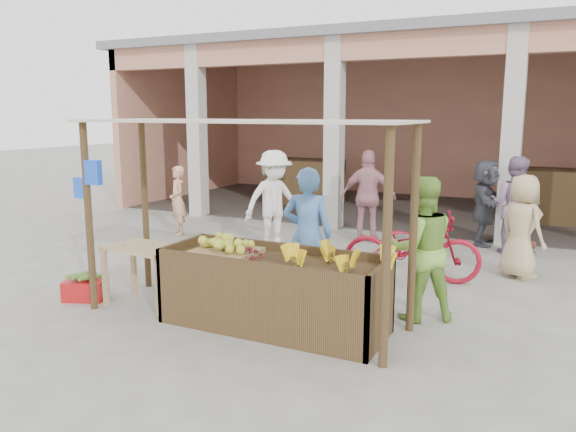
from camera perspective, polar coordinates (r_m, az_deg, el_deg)
The scene contains 21 objects.
ground at distance 6.91m, azimuth -5.21°, elevation -10.47°, with size 60.00×60.00×0.00m, color slate.
market_building at distance 14.81m, azimuth 13.40°, elevation 11.09°, with size 14.40×6.40×4.20m.
fruit_stall at distance 6.54m, azimuth -1.49°, elevation -7.93°, with size 2.60×0.95×0.80m, color #513A20.
stall_awning at distance 6.53m, azimuth -5.34°, elevation 6.14°, with size 4.09×1.35×2.39m.
banana_heap at distance 6.14m, azimuth 4.99°, elevation -4.40°, with size 1.03×0.56×0.19m, color yellow, non-canonical shape.
melon_tray at distance 6.72m, azimuth -6.36°, elevation -3.14°, with size 0.74×0.64×0.20m.
berry_heap at distance 6.53m, azimuth -3.99°, elevation -3.75°, with size 0.40×0.32×0.13m, color maroon.
side_table at distance 7.48m, azimuth -14.40°, elevation -4.00°, with size 0.99×0.69×0.78m.
papaya_pile at distance 7.43m, azimuth -14.48°, elevation -2.23°, with size 0.70×0.40×0.20m, color #3D812A, non-canonical shape.
red_crate at distance 8.04m, azimuth -19.89°, elevation -7.03°, with size 0.52×0.37×0.27m, color #B21315.
plantain_bundle at distance 7.99m, azimuth -19.96°, elevation -5.81°, with size 0.43×0.30×0.09m, color #53812E, non-canonical shape.
produce_sacks at distance 11.28m, azimuth 22.92°, elevation -1.54°, with size 0.74×0.69×0.56m.
vendor_blue at distance 7.31m, azimuth 1.99°, elevation -1.50°, with size 0.71×0.52×1.90m, color #5089CD.
vendor_green at distance 6.86m, azimuth 13.35°, elevation -2.89°, with size 0.88×0.51×1.83m, color #7FB340.
motorcycle at distance 8.43m, azimuth 12.49°, elevation -2.96°, with size 2.08×0.72×1.09m, color maroon.
shopper_a at distance 10.07m, azimuth -1.43°, elevation 1.96°, with size 1.26×0.63×1.96m, color white.
shopper_b at distance 10.83m, azimuth 8.18°, elevation 2.29°, with size 1.11×0.59×1.89m, color #C07F89.
shopper_c at distance 9.08m, azimuth 22.69°, elevation -0.48°, with size 0.84×0.55×1.74m, color tan.
shopper_d at distance 11.13m, azimuth 19.37°, elevation 1.53°, with size 1.57×0.65×1.70m, color #484A54.
shopper_e at distance 11.64m, azimuth -11.14°, elevation 1.70°, with size 0.54×0.41×1.46m, color #E1A17A.
shopper_f at distance 10.62m, azimuth 21.97°, elevation 1.46°, with size 0.92×0.53×1.89m, color gray.
Camera 1 is at (3.39, -5.50, 2.46)m, focal length 35.00 mm.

